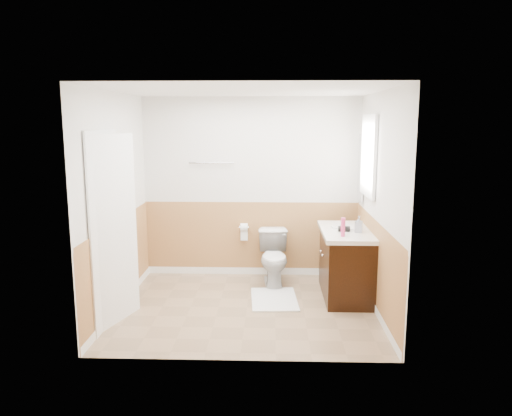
{
  "coord_description": "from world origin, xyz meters",
  "views": [
    {
      "loc": [
        0.29,
        -5.49,
        2.17
      ],
      "look_at": [
        0.1,
        0.25,
        1.15
      ],
      "focal_mm": 34.45,
      "sensor_mm": 36.0,
      "label": 1
    }
  ],
  "objects_px": {
    "toilet": "(274,258)",
    "lotion_bottle": "(343,227)",
    "bath_mat": "(274,299)",
    "vanity_cabinet": "(346,265)",
    "soap_dispenser": "(359,224)"
  },
  "relations": [
    {
      "from": "vanity_cabinet",
      "to": "bath_mat",
      "type": "bearing_deg",
      "value": -168.72
    },
    {
      "from": "toilet",
      "to": "lotion_bottle",
      "type": "bearing_deg",
      "value": -48.53
    },
    {
      "from": "vanity_cabinet",
      "to": "soap_dispenser",
      "type": "height_order",
      "value": "soap_dispenser"
    },
    {
      "from": "vanity_cabinet",
      "to": "toilet",
      "type": "bearing_deg",
      "value": 153.7
    },
    {
      "from": "soap_dispenser",
      "to": "lotion_bottle",
      "type": "bearing_deg",
      "value": -133.96
    },
    {
      "from": "bath_mat",
      "to": "lotion_bottle",
      "type": "relative_size",
      "value": 3.64
    },
    {
      "from": "lotion_bottle",
      "to": "soap_dispenser",
      "type": "xyz_separation_m",
      "value": [
        0.22,
        0.23,
        -0.01
      ]
    },
    {
      "from": "toilet",
      "to": "bath_mat",
      "type": "height_order",
      "value": "toilet"
    },
    {
      "from": "bath_mat",
      "to": "vanity_cabinet",
      "type": "xyz_separation_m",
      "value": [
        0.89,
        0.18,
        0.39
      ]
    },
    {
      "from": "toilet",
      "to": "lotion_bottle",
      "type": "distance_m",
      "value": 1.27
    },
    {
      "from": "lotion_bottle",
      "to": "soap_dispenser",
      "type": "distance_m",
      "value": 0.32
    },
    {
      "from": "bath_mat",
      "to": "lotion_bottle",
      "type": "bearing_deg",
      "value": -12.18
    },
    {
      "from": "soap_dispenser",
      "to": "bath_mat",
      "type": "bearing_deg",
      "value": -176.75
    },
    {
      "from": "vanity_cabinet",
      "to": "lotion_bottle",
      "type": "height_order",
      "value": "lotion_bottle"
    },
    {
      "from": "bath_mat",
      "to": "vanity_cabinet",
      "type": "height_order",
      "value": "vanity_cabinet"
    }
  ]
}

